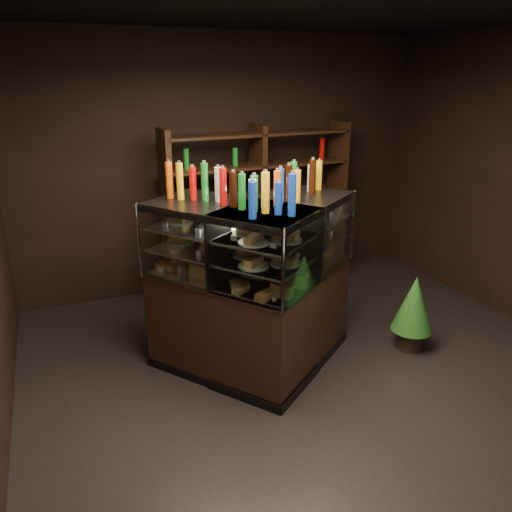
{
  "coord_description": "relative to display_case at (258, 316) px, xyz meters",
  "views": [
    {
      "loc": [
        -1.98,
        -3.19,
        2.52
      ],
      "look_at": [
        -0.55,
        0.25,
        1.16
      ],
      "focal_mm": 35.0,
      "sensor_mm": 36.0,
      "label": 1
    }
  ],
  "objects": [
    {
      "name": "potted_conifer",
      "position": [
        1.5,
        -0.27,
        -0.03
      ],
      "size": [
        0.4,
        0.4,
        0.85
      ],
      "rotation": [
        0.0,
        0.0,
        -0.27
      ],
      "color": "black",
      "rests_on": "ground"
    },
    {
      "name": "food_display",
      "position": [
        -0.0,
        -0.0,
        0.67
      ],
      "size": [
        1.52,
        1.13,
        0.47
      ],
      "color": "#DC894F",
      "rests_on": "display_case"
    },
    {
      "name": "room_shell",
      "position": [
        0.44,
        -0.47,
        1.43
      ],
      "size": [
        5.02,
        5.02,
        3.01
      ],
      "color": "black",
      "rests_on": "ground"
    },
    {
      "name": "back_shelving",
      "position": [
        0.67,
        1.58,
        0.1
      ],
      "size": [
        2.24,
        0.51,
        2.0
      ],
      "rotation": [
        0.0,
        0.0,
        0.04
      ],
      "color": "black",
      "rests_on": "ground"
    },
    {
      "name": "bottles_top",
      "position": [
        0.0,
        0.0,
        1.16
      ],
      "size": [
        1.34,
        0.99,
        0.3
      ],
      "color": "#D8590A",
      "rests_on": "display_case"
    },
    {
      "name": "ground",
      "position": [
        0.44,
        -0.47,
        -0.51
      ],
      "size": [
        5.0,
        5.0,
        0.0
      ],
      "primitive_type": "plane",
      "color": "black",
      "rests_on": "ground"
    },
    {
      "name": "display_case",
      "position": [
        0.0,
        0.0,
        0.0
      ],
      "size": [
        1.96,
        1.55,
        1.54
      ],
      "rotation": [
        0.0,
        0.0,
        -0.15
      ],
      "color": "black",
      "rests_on": "ground"
    }
  ]
}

